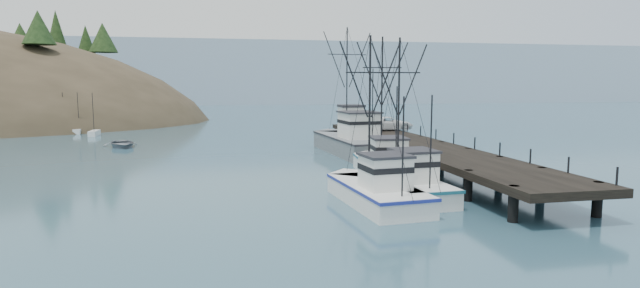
# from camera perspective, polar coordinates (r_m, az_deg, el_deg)

# --- Properties ---
(ground) EXTENTS (400.00, 400.00, 0.00)m
(ground) POSITION_cam_1_polar(r_m,az_deg,el_deg) (28.91, -3.10, -8.00)
(ground) COLOR #2B4F61
(ground) RESTS_ON ground
(pier) EXTENTS (6.00, 44.00, 2.00)m
(pier) POSITION_cam_1_polar(r_m,az_deg,el_deg) (47.57, 10.91, -0.17)
(pier) COLOR black
(pier) RESTS_ON ground
(distant_ridge) EXTENTS (360.00, 40.00, 26.00)m
(distant_ridge) POSITION_cam_1_polar(r_m,az_deg,el_deg) (198.30, -7.39, 4.66)
(distant_ridge) COLOR #9EB2C6
(distant_ridge) RESTS_ON ground
(distant_ridge_far) EXTENTS (180.00, 25.00, 18.00)m
(distant_ridge_far) POSITION_cam_1_polar(r_m,az_deg,el_deg) (215.81, -21.08, 4.43)
(distant_ridge_far) COLOR silver
(distant_ridge_far) RESTS_ON ground
(moored_sailboats) EXTENTS (19.90, 16.21, 6.35)m
(moored_sailboats) POSITION_cam_1_polar(r_m,az_deg,el_deg) (87.34, -28.19, 1.40)
(moored_sailboats) COLOR white
(moored_sailboats) RESTS_ON ground
(trawler_near) EXTENTS (4.04, 10.63, 10.84)m
(trawler_near) POSITION_cam_1_polar(r_m,az_deg,el_deg) (33.82, 9.50, -4.47)
(trawler_near) COLOR white
(trawler_near) RESTS_ON ground
(trawler_mid) EXTENTS (4.50, 10.86, 10.78)m
(trawler_mid) POSITION_cam_1_polar(r_m,az_deg,el_deg) (31.48, 6.27, -5.27)
(trawler_mid) COLOR white
(trawler_mid) RESTS_ON ground
(trawler_far) EXTENTS (4.65, 11.42, 11.61)m
(trawler_far) POSITION_cam_1_polar(r_m,az_deg,el_deg) (41.18, 7.28, -2.40)
(trawler_far) COLOR white
(trawler_far) RESTS_ON ground
(work_vessel) EXTENTS (6.13, 16.90, 13.92)m
(work_vessel) POSITION_cam_1_polar(r_m,az_deg,el_deg) (54.18, 3.62, 0.29)
(work_vessel) COLOR slate
(work_vessel) RESTS_ON ground
(pier_shed) EXTENTS (3.00, 3.20, 2.80)m
(pier_shed) POSITION_cam_1_polar(r_m,az_deg,el_deg) (63.96, 3.56, 3.27)
(pier_shed) COLOR silver
(pier_shed) RESTS_ON pier
(pickup_truck) EXTENTS (5.77, 2.67, 1.60)m
(pickup_truck) POSITION_cam_1_polar(r_m,az_deg,el_deg) (59.24, 7.85, 2.33)
(pickup_truck) COLOR silver
(pickup_truck) RESTS_ON pier
(motorboat) EXTENTS (5.33, 6.36, 1.13)m
(motorboat) POSITION_cam_1_polar(r_m,az_deg,el_deg) (63.53, -21.67, -0.33)
(motorboat) COLOR slate
(motorboat) RESTS_ON ground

